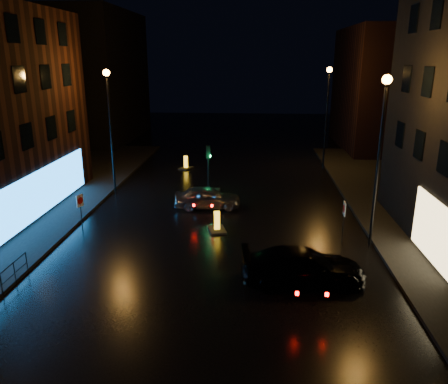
{
  "coord_description": "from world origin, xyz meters",
  "views": [
    {
      "loc": [
        1.84,
        -14.75,
        9.11
      ],
      "look_at": [
        0.45,
        5.6,
        2.8
      ],
      "focal_mm": 35.0,
      "sensor_mm": 36.0,
      "label": 1
    }
  ],
  "objects_px": {
    "road_sign_left": "(80,204)",
    "road_sign_right": "(344,212)",
    "dark_sedan": "(303,267)",
    "bollard_near": "(217,227)",
    "silver_hatchback": "(207,197)",
    "traffic_signal": "(209,187)",
    "bollard_far": "(186,166)"
  },
  "relations": [
    {
      "from": "road_sign_left",
      "to": "bollard_near",
      "type": "bearing_deg",
      "value": 23.72
    },
    {
      "from": "silver_hatchback",
      "to": "road_sign_right",
      "type": "xyz_separation_m",
      "value": [
        7.48,
        -4.75,
        0.91
      ]
    },
    {
      "from": "silver_hatchback",
      "to": "bollard_near",
      "type": "distance_m",
      "value": 3.91
    },
    {
      "from": "bollard_near",
      "to": "road_sign_left",
      "type": "bearing_deg",
      "value": 167.52
    },
    {
      "from": "bollard_far",
      "to": "road_sign_right",
      "type": "height_order",
      "value": "road_sign_right"
    },
    {
      "from": "bollard_far",
      "to": "road_sign_right",
      "type": "relative_size",
      "value": 0.69
    },
    {
      "from": "road_sign_right",
      "to": "road_sign_left",
      "type": "bearing_deg",
      "value": -0.51
    },
    {
      "from": "road_sign_left",
      "to": "road_sign_right",
      "type": "bearing_deg",
      "value": 18.28
    },
    {
      "from": "bollard_far",
      "to": "road_sign_right",
      "type": "bearing_deg",
      "value": -32.7
    },
    {
      "from": "road_sign_right",
      "to": "traffic_signal",
      "type": "bearing_deg",
      "value": -42.61
    },
    {
      "from": "traffic_signal",
      "to": "road_sign_right",
      "type": "height_order",
      "value": "traffic_signal"
    },
    {
      "from": "traffic_signal",
      "to": "road_sign_left",
      "type": "height_order",
      "value": "traffic_signal"
    },
    {
      "from": "silver_hatchback",
      "to": "road_sign_left",
      "type": "xyz_separation_m",
      "value": [
        -6.47,
        -4.16,
        0.83
      ]
    },
    {
      "from": "bollard_near",
      "to": "road_sign_left",
      "type": "xyz_separation_m",
      "value": [
        -7.4,
        -0.39,
        1.28
      ]
    },
    {
      "from": "dark_sedan",
      "to": "road_sign_right",
      "type": "relative_size",
      "value": 2.41
    },
    {
      "from": "road_sign_left",
      "to": "road_sign_right",
      "type": "distance_m",
      "value": 13.97
    },
    {
      "from": "road_sign_left",
      "to": "road_sign_right",
      "type": "height_order",
      "value": "road_sign_right"
    },
    {
      "from": "bollard_near",
      "to": "traffic_signal",
      "type": "bearing_deg",
      "value": 84.29
    },
    {
      "from": "bollard_near",
      "to": "bollard_far",
      "type": "bearing_deg",
      "value": 90.03
    },
    {
      "from": "bollard_near",
      "to": "bollard_far",
      "type": "xyz_separation_m",
      "value": [
        -3.82,
        13.74,
        -0.0
      ]
    },
    {
      "from": "silver_hatchback",
      "to": "bollard_near",
      "type": "xyz_separation_m",
      "value": [
        0.92,
        -3.77,
        -0.46
      ]
    },
    {
      "from": "bollard_near",
      "to": "road_sign_right",
      "type": "bearing_deg",
      "value": -23.99
    },
    {
      "from": "traffic_signal",
      "to": "dark_sedan",
      "type": "height_order",
      "value": "traffic_signal"
    },
    {
      "from": "bollard_near",
      "to": "road_sign_left",
      "type": "height_order",
      "value": "road_sign_left"
    },
    {
      "from": "bollard_near",
      "to": "road_sign_right",
      "type": "distance_m",
      "value": 6.77
    },
    {
      "from": "dark_sedan",
      "to": "road_sign_left",
      "type": "height_order",
      "value": "road_sign_left"
    },
    {
      "from": "traffic_signal",
      "to": "bollard_near",
      "type": "distance_m",
      "value": 6.69
    },
    {
      "from": "silver_hatchback",
      "to": "traffic_signal",
      "type": "bearing_deg",
      "value": -0.84
    },
    {
      "from": "silver_hatchback",
      "to": "dark_sedan",
      "type": "relative_size",
      "value": 0.8
    },
    {
      "from": "bollard_far",
      "to": "road_sign_left",
      "type": "height_order",
      "value": "road_sign_left"
    },
    {
      "from": "road_sign_right",
      "to": "bollard_far",
      "type": "bearing_deg",
      "value": -52.91
    },
    {
      "from": "bollard_near",
      "to": "bollard_far",
      "type": "distance_m",
      "value": 14.26
    }
  ]
}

